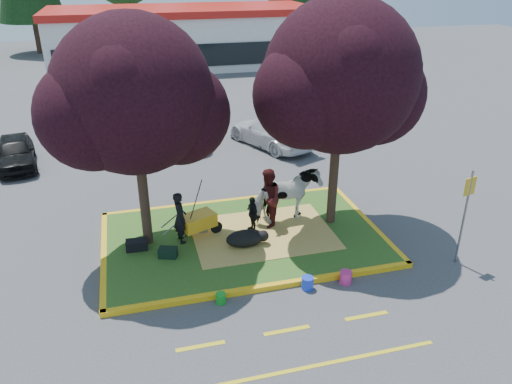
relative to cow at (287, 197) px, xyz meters
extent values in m
plane|color=#424244|center=(-1.52, -0.54, -1.03)|extent=(90.00, 90.00, 0.00)
cube|color=#2B571B|center=(-1.52, -0.54, -0.96)|extent=(8.00, 5.00, 0.15)
cube|color=yellow|center=(-1.52, -3.12, -0.96)|extent=(8.30, 0.16, 0.15)
cube|color=yellow|center=(-1.52, 2.04, -0.96)|extent=(8.30, 0.16, 0.15)
cube|color=yellow|center=(-5.60, -0.54, -0.96)|extent=(0.16, 5.30, 0.15)
cube|color=yellow|center=(2.56, -0.54, -0.96)|extent=(0.16, 5.30, 0.15)
cube|color=#D0B755|center=(-0.92, -0.54, -0.88)|extent=(4.20, 3.00, 0.01)
cylinder|color=black|center=(-4.32, -0.14, 0.88)|extent=(0.28, 0.28, 3.53)
sphere|color=black|center=(-4.32, -0.14, 3.53)|extent=(4.20, 4.20, 4.20)
sphere|color=black|center=(-3.16, 0.06, 2.90)|extent=(2.86, 2.86, 2.86)
sphere|color=black|center=(-5.37, -0.44, 3.15)|extent=(2.86, 2.86, 2.86)
cylinder|color=black|center=(1.38, -0.34, 0.97)|extent=(0.28, 0.28, 3.70)
sphere|color=black|center=(1.38, -0.34, 3.74)|extent=(4.40, 4.40, 4.40)
sphere|color=black|center=(2.59, -0.14, 3.08)|extent=(2.99, 2.99, 2.99)
sphere|color=black|center=(0.28, -0.64, 3.34)|extent=(2.99, 2.99, 2.99)
cube|color=yellow|center=(-3.52, -4.74, -1.03)|extent=(1.10, 0.12, 0.01)
cube|color=yellow|center=(-1.52, -4.74, -1.03)|extent=(1.10, 0.12, 0.01)
cube|color=yellow|center=(0.48, -4.74, -1.03)|extent=(1.10, 0.12, 0.01)
cube|color=yellow|center=(-1.52, -5.94, -1.03)|extent=(6.00, 0.10, 0.01)
cube|color=silver|center=(0.48, 27.46, 0.97)|extent=(20.00, 8.00, 4.00)
cube|color=red|center=(0.48, 27.46, 3.12)|extent=(20.40, 8.40, 0.50)
cube|color=black|center=(0.48, 23.41, 0.37)|extent=(19.00, 0.10, 1.60)
cylinder|color=black|center=(-11.52, 36.46, 0.93)|extent=(0.44, 0.44, 3.92)
cylinder|color=black|center=(-3.52, 37.96, 0.51)|extent=(0.44, 0.44, 3.08)
cylinder|color=black|center=(4.48, 36.96, 0.79)|extent=(0.44, 0.44, 3.64)
cylinder|color=black|center=(12.48, 37.46, 0.72)|extent=(0.44, 0.44, 3.50)
cylinder|color=black|center=(20.48, 36.46, 0.58)|extent=(0.44, 0.44, 3.22)
imported|color=silver|center=(0.00, 0.00, 0.00)|extent=(2.22, 1.30, 1.76)
ellipsoid|color=black|center=(-1.61, -1.09, -0.64)|extent=(1.25, 0.94, 0.48)
imported|color=black|center=(-3.36, -0.34, -0.09)|extent=(0.47, 0.63, 1.57)
imported|color=#451315|center=(-0.63, -0.07, 0.05)|extent=(0.81, 0.99, 1.87)
imported|color=black|center=(-1.17, -0.26, -0.31)|extent=(0.38, 0.70, 1.14)
cylinder|color=black|center=(-2.26, -0.14, -0.70)|extent=(0.37, 0.21, 0.37)
cylinder|color=slate|center=(-3.19, -0.37, -0.75)|extent=(0.04, 0.04, 0.27)
cylinder|color=slate|center=(-3.19, 0.09, -0.75)|extent=(0.04, 0.04, 0.27)
cube|color=gold|center=(-2.83, -0.14, -0.39)|extent=(1.19, 0.97, 0.41)
cylinder|color=slate|center=(-3.60, -0.37, -0.36)|extent=(0.64, 0.29, 0.34)
cylinder|color=slate|center=(-3.60, 0.09, -0.36)|extent=(0.64, 0.29, 0.34)
cube|color=black|center=(-4.67, -0.50, -0.73)|extent=(0.61, 0.36, 0.30)
cube|color=black|center=(-3.84, -1.11, -0.75)|extent=(0.58, 0.47, 0.27)
cylinder|color=slate|center=(3.96, -3.24, 0.36)|extent=(0.06, 0.06, 2.79)
cube|color=gold|center=(3.96, -3.24, 1.31)|extent=(0.39, 0.12, 0.50)
cylinder|color=#179823|center=(-2.78, -3.34, -0.90)|extent=(0.28, 0.28, 0.27)
cylinder|color=#D93082|center=(0.55, -3.36, -0.86)|extent=(0.39, 0.39, 0.34)
cylinder|color=blue|center=(-0.50, -3.34, -0.86)|extent=(0.36, 0.36, 0.34)
imported|color=black|center=(-9.08, 7.66, -0.41)|extent=(2.04, 3.83, 1.24)
imported|color=#AAACB3|center=(-4.61, 8.56, -0.43)|extent=(1.93, 3.81, 1.20)
imported|color=#A50D1D|center=(-2.22, 8.84, -0.40)|extent=(2.16, 4.60, 1.27)
imported|color=white|center=(1.68, 7.40, -0.37)|extent=(3.52, 4.93, 1.32)
imported|color=#5A5D62|center=(3.49, 8.67, -0.30)|extent=(2.44, 4.67, 1.46)
camera|label=1|loc=(-4.53, -13.27, 6.71)|focal=35.00mm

